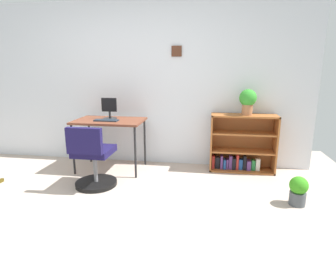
{
  "coord_description": "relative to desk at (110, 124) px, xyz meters",
  "views": [
    {
      "loc": [
        1.13,
        -1.98,
        1.45
      ],
      "look_at": [
        0.63,
        1.24,
        0.67
      ],
      "focal_mm": 29.33,
      "sensor_mm": 36.0,
      "label": 1
    }
  ],
  "objects": [
    {
      "name": "wall_back",
      "position": [
        0.29,
        0.46,
        0.53
      ],
      "size": [
        5.2,
        0.12,
        2.42
      ],
      "color": "silver",
      "rests_on": "ground_plane"
    },
    {
      "name": "monitor",
      "position": [
        -0.02,
        0.07,
        0.2
      ],
      "size": [
        0.22,
        0.2,
        0.3
      ],
      "color": "#262628",
      "rests_on": "desk"
    },
    {
      "name": "keyboard",
      "position": [
        -0.01,
        -0.09,
        0.07
      ],
      "size": [
        0.33,
        0.12,
        0.02
      ],
      "primitive_type": "cube",
      "color": "#1F2A36",
      "rests_on": "desk"
    },
    {
      "name": "bookshelf_low",
      "position": [
        1.88,
        0.27,
        -0.31
      ],
      "size": [
        0.91,
        0.3,
        0.82
      ],
      "color": "#A15929",
      "rests_on": "ground_plane"
    },
    {
      "name": "potted_plant_on_shelf",
      "position": [
        1.92,
        0.21,
        0.35
      ],
      "size": [
        0.23,
        0.23,
        0.36
      ],
      "color": "#9E6642",
      "rests_on": "bookshelf_low"
    },
    {
      "name": "desk",
      "position": [
        0.0,
        0.0,
        0.0
      ],
      "size": [
        0.97,
        0.62,
        0.74
      ],
      "color": "brown",
      "rests_on": "ground_plane"
    },
    {
      "name": "ground_plane",
      "position": [
        0.29,
        -1.69,
        -0.68
      ],
      "size": [
        6.24,
        6.24,
        0.0
      ],
      "primitive_type": "plane",
      "color": "#B4A193"
    },
    {
      "name": "office_chair",
      "position": [
        0.01,
        -0.64,
        -0.34
      ],
      "size": [
        0.52,
        0.55,
        0.8
      ],
      "color": "black",
      "rests_on": "ground_plane"
    },
    {
      "name": "potted_plant_floor",
      "position": [
        2.39,
        -0.74,
        -0.51
      ],
      "size": [
        0.2,
        0.2,
        0.32
      ],
      "color": "#474C51",
      "rests_on": "ground_plane"
    }
  ]
}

